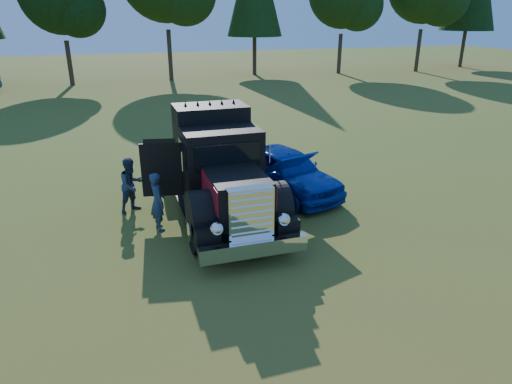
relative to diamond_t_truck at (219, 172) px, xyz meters
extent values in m
plane|color=#395E1B|center=(-1.46, -1.37, -1.28)|extent=(120.00, 120.00, 0.00)
cylinder|color=#2D2116|center=(26.54, 27.63, 0.70)|extent=(0.36, 0.36, 3.96)
cylinder|color=#2D2116|center=(33.54, 29.63, 1.15)|extent=(0.36, 0.36, 4.86)
cylinder|color=#2D2116|center=(18.54, 28.63, 0.52)|extent=(0.36, 0.36, 3.60)
sphere|color=black|center=(19.74, 27.83, 4.72)|extent=(4.40, 4.40, 4.40)
cylinder|color=#2D2116|center=(-5.46, 28.13, 0.43)|extent=(0.36, 0.36, 3.42)
sphere|color=black|center=(-4.32, 27.37, 4.42)|extent=(4.18, 4.18, 4.18)
cylinder|color=#2D2116|center=(2.54, 28.63, 0.79)|extent=(0.36, 0.36, 4.14)
cylinder|color=#2D2116|center=(10.54, 30.13, 0.97)|extent=(0.36, 0.36, 4.50)
cylinder|color=black|center=(-1.04, -2.08, -0.73)|extent=(0.32, 1.10, 1.10)
cylinder|color=black|center=(1.06, -2.08, -0.73)|extent=(0.32, 1.10, 1.10)
cylinder|color=black|center=(-1.04, 2.72, -0.73)|extent=(0.32, 1.10, 1.10)
cylinder|color=black|center=(1.06, 2.72, -0.73)|extent=(0.32, 1.10, 1.10)
cylinder|color=black|center=(-0.71, 2.72, -0.73)|extent=(0.32, 1.10, 1.10)
cylinder|color=black|center=(0.73, 2.72, -0.73)|extent=(0.32, 1.10, 1.10)
cube|color=black|center=(0.01, 0.52, -0.66)|extent=(1.60, 6.40, 0.28)
cube|color=white|center=(0.01, -3.33, -0.73)|extent=(2.50, 0.22, 0.36)
cube|color=white|center=(0.01, -3.03, -0.03)|extent=(1.05, 0.30, 1.30)
cube|color=black|center=(0.01, -1.98, 0.02)|extent=(1.35, 1.80, 1.10)
cube|color=maroon|center=(-0.68, -1.98, 0.22)|extent=(0.02, 1.80, 0.60)
cube|color=maroon|center=(0.70, -1.98, 0.22)|extent=(0.02, 1.80, 0.60)
cylinder|color=black|center=(-0.94, -2.08, -0.33)|extent=(0.55, 1.24, 1.24)
cylinder|color=black|center=(0.96, -2.08, -0.33)|extent=(0.55, 1.24, 1.24)
sphere|color=white|center=(-0.77, -3.10, -0.23)|extent=(0.32, 0.32, 0.32)
sphere|color=white|center=(0.79, -3.10, -0.23)|extent=(0.32, 0.32, 0.32)
cube|color=black|center=(0.01, -0.43, 0.27)|extent=(2.05, 1.30, 2.10)
cube|color=black|center=(0.01, -1.10, 0.77)|extent=(1.70, 0.05, 0.65)
cube|color=black|center=(0.01, 0.87, 0.47)|extent=(2.05, 1.30, 2.50)
cube|color=black|center=(0.01, 2.52, -0.33)|extent=(2.00, 2.00, 0.35)
cube|color=black|center=(-1.56, 0.12, 0.17)|extent=(1.09, 0.27, 1.50)
cube|color=maroon|center=(-1.57, 0.17, 0.02)|extent=(0.84, 0.18, 0.75)
imported|color=#0736AB|center=(2.38, 0.97, -0.53)|extent=(2.97, 4.70, 1.49)
cube|color=#0736AB|center=(1.88, -0.66, 0.27)|extent=(1.52, 1.27, 0.67)
imported|color=#1E2446|center=(-1.79, -0.53, -0.48)|extent=(0.49, 0.65, 1.60)
imported|color=#1E2C47|center=(-2.37, 0.94, -0.47)|extent=(0.99, 0.95, 1.62)
camera|label=1|loc=(-2.67, -11.91, 4.18)|focal=32.00mm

